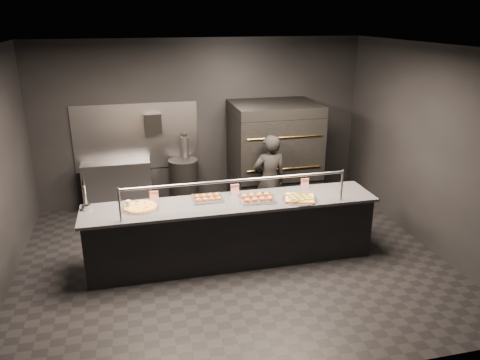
{
  "coord_description": "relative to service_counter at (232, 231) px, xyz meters",
  "views": [
    {
      "loc": [
        -1.29,
        -5.88,
        3.4
      ],
      "look_at": [
        0.17,
        0.2,
        1.16
      ],
      "focal_mm": 35.0,
      "sensor_mm": 36.0,
      "label": 1
    }
  ],
  "objects": [
    {
      "name": "condiment_jar",
      "position": [
        -1.37,
        0.1,
        0.51
      ],
      "size": [
        0.17,
        0.07,
        0.11
      ],
      "color": "silver",
      "rests_on": "service_counter"
    },
    {
      "name": "room",
      "position": [
        -0.02,
        0.05,
        1.03
      ],
      "size": [
        6.04,
        6.0,
        3.0
      ],
      "color": "black",
      "rests_on": "ground"
    },
    {
      "name": "pizza_oven",
      "position": [
        1.2,
        1.9,
        0.5
      ],
      "size": [
        1.5,
        1.23,
        1.91
      ],
      "color": "black",
      "rests_on": "ground"
    },
    {
      "name": "slider_tray_a",
      "position": [
        -0.31,
        0.15,
        0.48
      ],
      "size": [
        0.42,
        0.31,
        0.07
      ],
      "color": "silver",
      "rests_on": "service_counter"
    },
    {
      "name": "square_pizza",
      "position": [
        0.95,
        -0.15,
        0.47
      ],
      "size": [
        0.5,
        0.5,
        0.05
      ],
      "color": "silver",
      "rests_on": "service_counter"
    },
    {
      "name": "beer_tap",
      "position": [
        -1.95,
        0.19,
        0.59
      ],
      "size": [
        0.12,
        0.18,
        0.48
      ],
      "color": "silver",
      "rests_on": "service_counter"
    },
    {
      "name": "towel_dispenser",
      "position": [
        -0.9,
        2.39,
        1.09
      ],
      "size": [
        0.3,
        0.2,
        0.35
      ],
      "primitive_type": "cube",
      "color": "black",
      "rests_on": "room"
    },
    {
      "name": "trash_bin",
      "position": [
        -0.41,
        2.22,
        -0.02
      ],
      "size": [
        0.53,
        0.53,
        0.89
      ],
      "primitive_type": "cylinder",
      "color": "black",
      "rests_on": "ground"
    },
    {
      "name": "prep_shelf",
      "position": [
        -1.6,
        2.32,
        -0.01
      ],
      "size": [
        1.2,
        0.35,
        0.9
      ],
      "primitive_type": "cube",
      "color": "#99999E",
      "rests_on": "ground"
    },
    {
      "name": "tent_cards",
      "position": [
        0.08,
        0.28,
        0.53
      ],
      "size": [
        2.35,
        0.04,
        0.15
      ],
      "color": "white",
      "rests_on": "service_counter"
    },
    {
      "name": "round_pizza",
      "position": [
        -1.25,
        0.07,
        0.47
      ],
      "size": [
        0.51,
        0.51,
        0.03
      ],
      "color": "silver",
      "rests_on": "service_counter"
    },
    {
      "name": "fire_extinguisher",
      "position": [
        -0.35,
        2.4,
        0.6
      ],
      "size": [
        0.14,
        0.14,
        0.51
      ],
      "color": "#B2B2B7",
      "rests_on": "room"
    },
    {
      "name": "service_counter",
      "position": [
        0.0,
        0.0,
        0.0
      ],
      "size": [
        4.1,
        0.78,
        1.37
      ],
      "color": "black",
      "rests_on": "ground"
    },
    {
      "name": "worker",
      "position": [
        0.88,
        1.09,
        0.31
      ],
      "size": [
        0.58,
        0.39,
        1.56
      ],
      "primitive_type": "imported",
      "rotation": [
        0.0,
        0.0,
        3.18
      ],
      "color": "black",
      "rests_on": "ground"
    },
    {
      "name": "slider_tray_b",
      "position": [
        0.36,
        -0.02,
        0.49
      ],
      "size": [
        0.56,
        0.47,
        0.08
      ],
      "color": "silver",
      "rests_on": "service_counter"
    }
  ]
}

